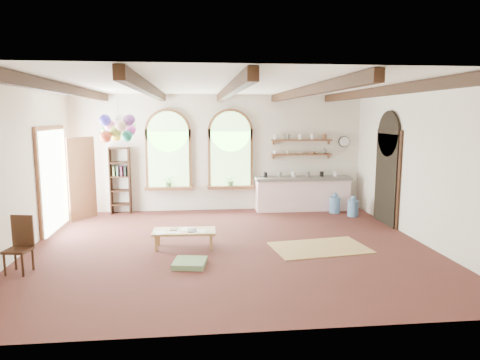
{
  "coord_description": "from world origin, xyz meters",
  "views": [
    {
      "loc": [
        -0.67,
        -8.35,
        2.62
      ],
      "look_at": [
        0.27,
        0.6,
        1.27
      ],
      "focal_mm": 32.0,
      "sensor_mm": 36.0,
      "label": 1
    }
  ],
  "objects": [
    {
      "name": "left_doorway",
      "position": [
        -3.95,
        1.8,
        1.15
      ],
      "size": [
        0.1,
        1.9,
        2.5
      ],
      "primitive_type": "cube",
      "color": "brown",
      "rests_on": "floor"
    },
    {
      "name": "water_jug_b",
      "position": [
        3.45,
        2.3,
        0.24
      ],
      "size": [
        0.28,
        0.28,
        0.55
      ],
      "color": "#5382B3",
      "rests_on": "floor"
    },
    {
      "name": "potted_plant_right",
      "position": [
        0.3,
        3.32,
        0.85
      ],
      "size": [
        0.27,
        0.23,
        0.3
      ],
      "primitive_type": "imported",
      "color": "#598C4C",
      "rests_on": "window_right"
    },
    {
      "name": "side_chair",
      "position": [
        -3.65,
        -1.09,
        0.28
      ],
      "size": [
        0.44,
        0.44,
        0.96
      ],
      "color": "black",
      "rests_on": "floor"
    },
    {
      "name": "window_left",
      "position": [
        -1.4,
        3.43,
        1.63
      ],
      "size": [
        1.3,
        0.28,
        2.2
      ],
      "color": "brown",
      "rests_on": "floor"
    },
    {
      "name": "floor_mat",
      "position": [
        1.78,
        -0.3,
        0.01
      ],
      "size": [
        2.01,
        1.4,
        0.02
      ],
      "primitive_type": "cube",
      "rotation": [
        0.0,
        0.0,
        0.14
      ],
      "color": "tan",
      "rests_on": "floor"
    },
    {
      "name": "wall_clock",
      "position": [
        3.55,
        3.45,
        1.9
      ],
      "size": [
        0.32,
        0.04,
        0.32
      ],
      "primitive_type": "cylinder",
      "rotation": [
        1.57,
        0.0,
        0.0
      ],
      "color": "black",
      "rests_on": "wall_back"
    },
    {
      "name": "floor",
      "position": [
        0.0,
        0.0,
        0.0
      ],
      "size": [
        8.0,
        8.0,
        0.0
      ],
      "primitive_type": "plane",
      "color": "#532522",
      "rests_on": "ground"
    },
    {
      "name": "tablet",
      "position": [
        -0.76,
        -0.01,
        0.36
      ],
      "size": [
        0.19,
        0.27,
        0.01
      ],
      "primitive_type": "cube",
      "rotation": [
        0.0,
        0.0,
        0.02
      ],
      "color": "black",
      "rests_on": "coffee_table"
    },
    {
      "name": "table_book",
      "position": [
        -1.2,
        0.12,
        0.37
      ],
      "size": [
        0.19,
        0.25,
        0.02
      ],
      "primitive_type": "imported",
      "rotation": [
        0.0,
        0.0,
        -0.17
      ],
      "color": "olive",
      "rests_on": "coffee_table"
    },
    {
      "name": "wall_shelf_lower",
      "position": [
        2.3,
        3.38,
        1.55
      ],
      "size": [
        1.7,
        0.24,
        0.04
      ],
      "primitive_type": "cube",
      "color": "brown",
      "rests_on": "wall_back"
    },
    {
      "name": "wall_shelf_upper",
      "position": [
        2.3,
        3.38,
        1.95
      ],
      "size": [
        1.7,
        0.24,
        0.04
      ],
      "primitive_type": "cube",
      "color": "brown",
      "rests_on": "wall_back"
    },
    {
      "name": "bookshelf",
      "position": [
        -2.7,
        3.32,
        0.9
      ],
      "size": [
        0.53,
        0.32,
        1.8
      ],
      "color": "black",
      "rests_on": "floor"
    },
    {
      "name": "potted_plant_left",
      "position": [
        -1.4,
        3.32,
        0.85
      ],
      "size": [
        0.27,
        0.23,
        0.3
      ],
      "primitive_type": "imported",
      "color": "#598C4C",
      "rests_on": "window_left"
    },
    {
      "name": "shelf_cup_a",
      "position": [
        1.55,
        3.38,
        1.62
      ],
      "size": [
        0.12,
        0.1,
        0.1
      ],
      "primitive_type": "imported",
      "color": "white",
      "rests_on": "wall_shelf_lower"
    },
    {
      "name": "balloon_cluster",
      "position": [
        -2.4,
        1.62,
        2.35
      ],
      "size": [
        0.84,
        0.84,
        1.16
      ],
      "color": "silver",
      "rests_on": "floor"
    },
    {
      "name": "water_jug_a",
      "position": [
        3.1,
        2.75,
        0.24
      ],
      "size": [
        0.29,
        0.29,
        0.56
      ],
      "color": "#5382B3",
      "rests_on": "floor"
    },
    {
      "name": "right_doorway",
      "position": [
        3.95,
        1.5,
        1.1
      ],
      "size": [
        0.1,
        1.3,
        2.4
      ],
      "primitive_type": "cube",
      "color": "black",
      "rests_on": "floor"
    },
    {
      "name": "shelf_bowl_b",
      "position": [
        2.6,
        3.38,
        1.6
      ],
      "size": [
        0.2,
        0.2,
        0.06
      ],
      "primitive_type": "imported",
      "color": "#8C664C",
      "rests_on": "wall_shelf_lower"
    },
    {
      "name": "window_right",
      "position": [
        0.3,
        3.43,
        1.63
      ],
      "size": [
        1.3,
        0.28,
        2.2
      ],
      "color": "brown",
      "rests_on": "floor"
    },
    {
      "name": "shelf_cup_b",
      "position": [
        1.9,
        3.38,
        1.62
      ],
      "size": [
        0.1,
        0.1,
        0.09
      ],
      "primitive_type": "imported",
      "color": "beige",
      "rests_on": "wall_shelf_lower"
    },
    {
      "name": "floor_cushion",
      "position": [
        -0.8,
        -1.05,
        0.05
      ],
      "size": [
        0.64,
        0.64,
        0.1
      ],
      "primitive_type": "cube",
      "rotation": [
        0.0,
        0.0,
        -0.17
      ],
      "color": "#6A8D61",
      "rests_on": "floor"
    },
    {
      "name": "shelf_bowl_a",
      "position": [
        2.25,
        3.38,
        1.6
      ],
      "size": [
        0.22,
        0.22,
        0.05
      ],
      "primitive_type": "imported",
      "color": "beige",
      "rests_on": "wall_shelf_lower"
    },
    {
      "name": "coffee_table",
      "position": [
        -0.92,
        0.03,
        0.31
      ],
      "size": [
        1.26,
        0.61,
        0.36
      ],
      "color": "#AB834E",
      "rests_on": "floor"
    },
    {
      "name": "shelf_vase",
      "position": [
        2.95,
        3.38,
        1.67
      ],
      "size": [
        0.18,
        0.18,
        0.19
      ],
      "primitive_type": "imported",
      "color": "slate",
      "rests_on": "wall_shelf_lower"
    },
    {
      "name": "kitchen_counter",
      "position": [
        2.3,
        3.2,
        0.48
      ],
      "size": [
        2.68,
        0.62,
        0.94
      ],
      "color": "#FFD8DB",
      "rests_on": "floor"
    },
    {
      "name": "ceiling_beams",
      "position": [
        0.0,
        0.0,
        3.1
      ],
      "size": [
        6.2,
        6.8,
        0.18
      ],
      "primitive_type": null,
      "color": "black",
      "rests_on": "ceiling"
    }
  ]
}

